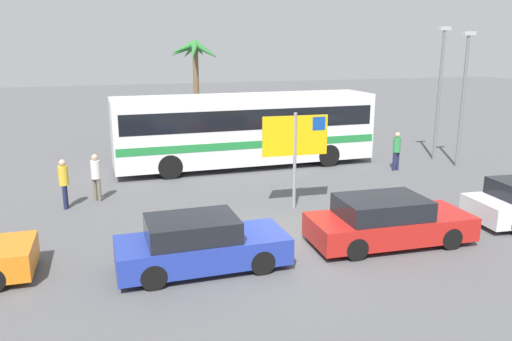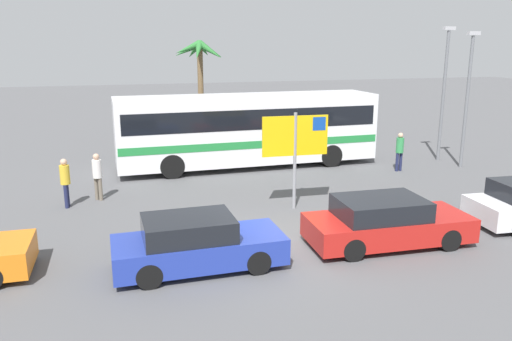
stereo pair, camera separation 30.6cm
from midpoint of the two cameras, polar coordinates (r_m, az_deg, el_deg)
The scene contains 11 objects.
ground at distance 13.99m, azimuth 1.37°, elevation -8.33°, with size 120.00×120.00×0.00m, color #565659.
bus_front_coach at distance 22.42m, azimuth -1.62°, elevation 4.92°, with size 11.39×2.54×3.17m.
ferry_sign at distance 16.47m, azimuth 4.04°, elevation 3.50°, with size 2.20×0.19×3.20m.
car_red at distance 14.27m, azimuth 13.97°, elevation -5.57°, with size 4.51×2.02×1.32m.
car_blue at distance 12.42m, azimuth -7.04°, elevation -8.24°, with size 4.11×1.67×1.32m.
pedestrian_crossing_lot at distance 22.61m, azimuth 15.16°, elevation 2.45°, with size 0.32×0.32×1.67m.
pedestrian_near_sign at distance 18.39m, azimuth -18.01°, elevation -0.34°, with size 0.32×0.32×1.67m.
pedestrian_by_bus at distance 17.89m, azimuth -21.26°, elevation -0.99°, with size 0.32×0.32×1.67m.
lamp_post_left_side at distance 23.94m, azimuth 21.94°, elevation 8.03°, with size 0.56×0.20×5.85m.
lamp_post_right_side at distance 25.06m, azimuth 19.61°, elevation 8.73°, with size 0.56×0.20×6.09m.
palm_tree_seaside at distance 29.35m, azimuth -7.20°, elevation 12.32°, with size 3.01×2.89×5.56m.
Camera 1 is at (-4.47, -12.16, 5.30)m, focal length 35.58 mm.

